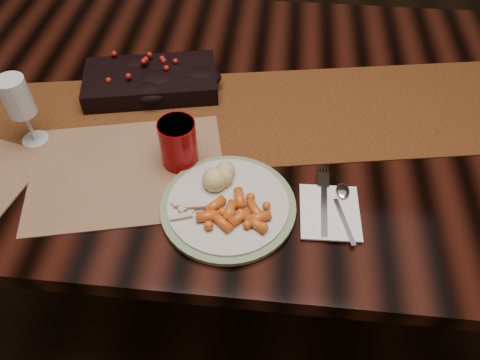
# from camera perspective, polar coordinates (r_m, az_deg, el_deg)

# --- Properties ---
(floor) EXTENTS (5.00, 5.00, 0.00)m
(floor) POSITION_cam_1_polar(r_m,az_deg,el_deg) (1.70, 1.11, -10.64)
(floor) COLOR black
(floor) RESTS_ON ground
(dining_table) EXTENTS (1.80, 1.00, 0.75)m
(dining_table) POSITION_cam_1_polar(r_m,az_deg,el_deg) (1.39, 1.33, -2.81)
(dining_table) COLOR black
(dining_table) RESTS_ON floor
(table_runner) EXTENTS (1.63, 0.61, 0.00)m
(table_runner) POSITION_cam_1_polar(r_m,az_deg,el_deg) (1.09, -1.04, 7.71)
(table_runner) COLOR #36240C
(table_runner) RESTS_ON dining_table
(centerpiece) EXTENTS (0.34, 0.22, 0.06)m
(centerpiece) POSITION_cam_1_polar(r_m,az_deg,el_deg) (1.17, -10.85, 12.07)
(centerpiece) COLOR black
(centerpiece) RESTS_ON table_runner
(placemat_main) EXTENTS (0.45, 0.37, 0.00)m
(placemat_main) POSITION_cam_1_polar(r_m,az_deg,el_deg) (1.00, -13.53, 1.10)
(placemat_main) COLOR brown
(placemat_main) RESTS_ON dining_table
(dinner_plate) EXTENTS (0.27, 0.27, 0.01)m
(dinner_plate) POSITION_cam_1_polar(r_m,az_deg,el_deg) (0.90, -1.45, -3.13)
(dinner_plate) COLOR silver
(dinner_plate) RESTS_ON placemat_main
(baby_carrots) EXTENTS (0.14, 0.12, 0.02)m
(baby_carrots) POSITION_cam_1_polar(r_m,az_deg,el_deg) (0.87, -0.71, -3.38)
(baby_carrots) COLOR #D15518
(baby_carrots) RESTS_ON dinner_plate
(mashed_potatoes) EXTENTS (0.08, 0.07, 0.05)m
(mashed_potatoes) POSITION_cam_1_polar(r_m,az_deg,el_deg) (0.91, -2.83, 0.82)
(mashed_potatoes) COLOR tan
(mashed_potatoes) RESTS_ON dinner_plate
(turkey_shreds) EXTENTS (0.08, 0.07, 0.02)m
(turkey_shreds) POSITION_cam_1_polar(r_m,az_deg,el_deg) (0.88, -6.28, -3.72)
(turkey_shreds) COLOR tan
(turkey_shreds) RESTS_ON dinner_plate
(napkin) EXTENTS (0.12, 0.13, 0.00)m
(napkin) POSITION_cam_1_polar(r_m,az_deg,el_deg) (0.91, 10.89, -3.87)
(napkin) COLOR white
(napkin) RESTS_ON placemat_main
(fork) EXTENTS (0.03, 0.16, 0.00)m
(fork) POSITION_cam_1_polar(r_m,az_deg,el_deg) (0.92, 10.20, -2.72)
(fork) COLOR silver
(fork) RESTS_ON napkin
(spoon) EXTENTS (0.06, 0.14, 0.00)m
(spoon) POSITION_cam_1_polar(r_m,az_deg,el_deg) (0.91, 12.53, -3.79)
(spoon) COLOR silver
(spoon) RESTS_ON napkin
(red_cup) EXTENTS (0.10, 0.10, 0.10)m
(red_cup) POSITION_cam_1_polar(r_m,az_deg,el_deg) (0.96, -7.53, 4.47)
(red_cup) COLOR #8C0004
(red_cup) RESTS_ON placemat_main
(wine_glass) EXTENTS (0.07, 0.07, 0.16)m
(wine_glass) POSITION_cam_1_polar(r_m,az_deg,el_deg) (1.08, -24.95, 7.56)
(wine_glass) COLOR silver
(wine_glass) RESTS_ON dining_table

